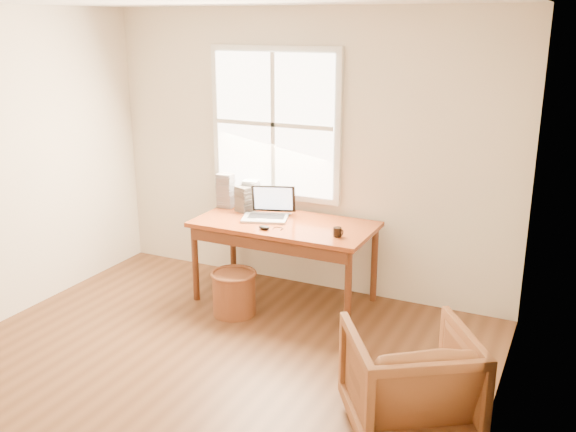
% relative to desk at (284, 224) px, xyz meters
% --- Properties ---
extents(room_shell, '(4.04, 4.54, 2.64)m').
position_rel_desk_xyz_m(room_shell, '(-0.02, -1.64, 0.59)').
color(room_shell, brown).
rests_on(room_shell, ground).
extents(desk, '(1.60, 0.80, 0.04)m').
position_rel_desk_xyz_m(desk, '(0.00, 0.00, 0.00)').
color(desk, brown).
rests_on(desk, room_shell).
extents(armchair, '(1.03, 1.04, 0.69)m').
position_rel_desk_xyz_m(armchair, '(1.55, -1.44, -0.39)').
color(armchair, brown).
rests_on(armchair, room_shell).
extents(wicker_stool, '(0.41, 0.41, 0.37)m').
position_rel_desk_xyz_m(wicker_stool, '(-0.27, -0.45, -0.54)').
color(wicker_stool, brown).
rests_on(wicker_stool, room_shell).
extents(laptop, '(0.48, 0.49, 0.28)m').
position_rel_desk_xyz_m(laptop, '(-0.20, 0.00, 0.16)').
color(laptop, '#A3A5AA').
rests_on(laptop, desk).
extents(mouse, '(0.11, 0.07, 0.04)m').
position_rel_desk_xyz_m(mouse, '(-0.07, -0.26, 0.04)').
color(mouse, black).
rests_on(mouse, desk).
extents(coffee_mug, '(0.08, 0.08, 0.08)m').
position_rel_desk_xyz_m(coffee_mug, '(0.57, -0.17, 0.06)').
color(coffee_mug, black).
rests_on(coffee_mug, desk).
extents(cd_stack_a, '(0.15, 0.13, 0.28)m').
position_rel_desk_xyz_m(cd_stack_a, '(-0.47, 0.24, 0.16)').
color(cd_stack_a, silver).
rests_on(cd_stack_a, desk).
extents(cd_stack_b, '(0.19, 0.18, 0.24)m').
position_rel_desk_xyz_m(cd_stack_b, '(-0.49, 0.15, 0.14)').
color(cd_stack_b, black).
rests_on(cd_stack_b, desk).
extents(cd_stack_c, '(0.16, 0.14, 0.33)m').
position_rel_desk_xyz_m(cd_stack_c, '(-0.73, 0.20, 0.18)').
color(cd_stack_c, '#A6A5B3').
rests_on(cd_stack_c, desk).
extents(cd_stack_d, '(0.17, 0.16, 0.17)m').
position_rel_desk_xyz_m(cd_stack_d, '(-0.33, 0.36, 0.10)').
color(cd_stack_d, silver).
rests_on(cd_stack_d, desk).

